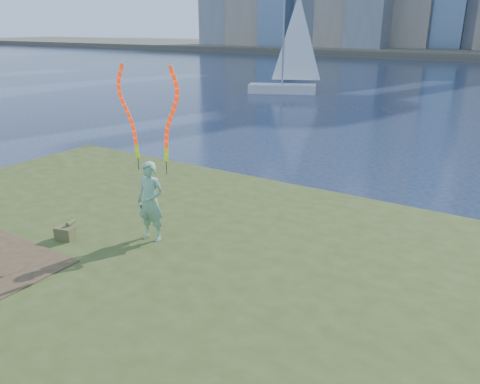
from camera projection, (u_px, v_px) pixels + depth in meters
The scene contains 5 objects.
ground at pixel (160, 269), 10.95m from camera, with size 320.00×320.00×0.00m, color #18253D.
grassy_knoll at pixel (78, 303), 9.02m from camera, with size 20.00×18.00×0.80m.
woman_with_ribbons at pixel (150, 180), 10.21m from camera, with size 2.10×0.57×4.17m.
canvas_bag at pixel (66, 232), 10.60m from camera, with size 0.46×0.52×0.38m.
sailboat at pixel (286, 74), 38.79m from camera, with size 5.83×3.90×8.99m.
Camera 1 is at (6.83, -7.15, 5.39)m, focal length 35.00 mm.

